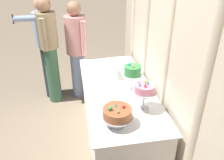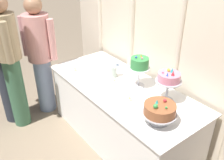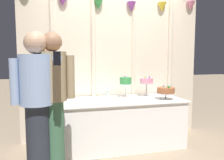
{
  "view_description": "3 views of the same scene",
  "coord_description": "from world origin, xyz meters",
  "px_view_note": "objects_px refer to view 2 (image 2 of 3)",
  "views": [
    {
      "loc": [
        2.41,
        -0.4,
        2.21
      ],
      "look_at": [
        0.13,
        0.01,
        0.93
      ],
      "focal_mm": 37.67,
      "sensor_mm": 36.0,
      "label": 1
    },
    {
      "loc": [
        1.79,
        -1.41,
        2.12
      ],
      "look_at": [
        -0.06,
        0.01,
        0.82
      ],
      "focal_mm": 39.85,
      "sensor_mm": 36.0,
      "label": 2
    },
    {
      "loc": [
        -1.02,
        -3.21,
        1.4
      ],
      "look_at": [
        -0.13,
        0.24,
        1.03
      ],
      "focal_mm": 36.2,
      "sensor_mm": 36.0,
      "label": 3
    }
  ],
  "objects_px": {
    "cake_table": "(121,113)",
    "tealight_near_right": "(130,99)",
    "tealight_far_left": "(75,70)",
    "guest_girl_blue_dress": "(2,56)",
    "cake_display_rightmost": "(160,110)",
    "guest_man_dark_suit": "(10,59)",
    "guest_man_pink_jacket": "(40,53)",
    "tealight_near_left": "(114,81)",
    "cake_display_center": "(169,79)",
    "cake_display_leftmost": "(139,65)",
    "flower_vase": "(114,71)"
  },
  "relations": [
    {
      "from": "tealight_near_left",
      "to": "guest_girl_blue_dress",
      "type": "bearing_deg",
      "value": -140.34
    },
    {
      "from": "cake_display_leftmost",
      "to": "guest_man_dark_suit",
      "type": "bearing_deg",
      "value": -138.68
    },
    {
      "from": "cake_display_rightmost",
      "to": "guest_man_pink_jacket",
      "type": "bearing_deg",
      "value": -170.52
    },
    {
      "from": "cake_table",
      "to": "cake_display_rightmost",
      "type": "distance_m",
      "value": 0.85
    },
    {
      "from": "cake_display_rightmost",
      "to": "guest_man_pink_jacket",
      "type": "distance_m",
      "value": 1.83
    },
    {
      "from": "guest_man_dark_suit",
      "to": "guest_girl_blue_dress",
      "type": "xyz_separation_m",
      "value": [
        -0.17,
        -0.05,
        -0.02
      ]
    },
    {
      "from": "cake_display_center",
      "to": "guest_man_pink_jacket",
      "type": "height_order",
      "value": "guest_man_pink_jacket"
    },
    {
      "from": "tealight_near_right",
      "to": "guest_man_pink_jacket",
      "type": "relative_size",
      "value": 0.03
    },
    {
      "from": "cake_display_center",
      "to": "cake_display_rightmost",
      "type": "relative_size",
      "value": 1.17
    },
    {
      "from": "tealight_far_left",
      "to": "guest_man_pink_jacket",
      "type": "distance_m",
      "value": 0.55
    },
    {
      "from": "flower_vase",
      "to": "tealight_far_left",
      "type": "distance_m",
      "value": 0.51
    },
    {
      "from": "cake_table",
      "to": "tealight_near_right",
      "type": "distance_m",
      "value": 0.47
    },
    {
      "from": "guest_man_pink_jacket",
      "to": "guest_girl_blue_dress",
      "type": "xyz_separation_m",
      "value": [
        -0.07,
        -0.45,
        0.05
      ]
    },
    {
      "from": "guest_man_pink_jacket",
      "to": "cake_display_center",
      "type": "bearing_deg",
      "value": 20.92
    },
    {
      "from": "tealight_far_left",
      "to": "guest_man_dark_suit",
      "type": "bearing_deg",
      "value": -121.2
    },
    {
      "from": "flower_vase",
      "to": "cake_table",
      "type": "bearing_deg",
      "value": -16.57
    },
    {
      "from": "tealight_far_left",
      "to": "guest_man_pink_jacket",
      "type": "height_order",
      "value": "guest_man_pink_jacket"
    },
    {
      "from": "cake_table",
      "to": "guest_girl_blue_dress",
      "type": "distance_m",
      "value": 1.59
    },
    {
      "from": "guest_man_pink_jacket",
      "to": "tealight_near_left",
      "type": "bearing_deg",
      "value": 23.35
    },
    {
      "from": "cake_table",
      "to": "guest_man_dark_suit",
      "type": "height_order",
      "value": "guest_man_dark_suit"
    },
    {
      "from": "tealight_far_left",
      "to": "guest_girl_blue_dress",
      "type": "xyz_separation_m",
      "value": [
        -0.55,
        -0.68,
        0.17
      ]
    },
    {
      "from": "cake_display_center",
      "to": "guest_girl_blue_dress",
      "type": "xyz_separation_m",
      "value": [
        -1.68,
        -1.07,
        -0.07
      ]
    },
    {
      "from": "cake_display_rightmost",
      "to": "tealight_near_right",
      "type": "distance_m",
      "value": 0.43
    },
    {
      "from": "cake_display_rightmost",
      "to": "tealight_far_left",
      "type": "relative_size",
      "value": 6.29
    },
    {
      "from": "tealight_near_right",
      "to": "flower_vase",
      "type": "bearing_deg",
      "value": 159.68
    },
    {
      "from": "cake_display_rightmost",
      "to": "tealight_near_left",
      "type": "relative_size",
      "value": 5.85
    },
    {
      "from": "tealight_near_right",
      "to": "tealight_near_left",
      "type": "bearing_deg",
      "value": 164.5
    },
    {
      "from": "cake_table",
      "to": "tealight_far_left",
      "type": "xyz_separation_m",
      "value": [
        -0.65,
        -0.21,
        0.38
      ]
    },
    {
      "from": "cake_table",
      "to": "cake_display_leftmost",
      "type": "relative_size",
      "value": 5.27
    },
    {
      "from": "guest_girl_blue_dress",
      "to": "cake_display_center",
      "type": "bearing_deg",
      "value": 32.52
    },
    {
      "from": "guest_girl_blue_dress",
      "to": "cake_display_leftmost",
      "type": "bearing_deg",
      "value": 38.75
    },
    {
      "from": "cake_table",
      "to": "flower_vase",
      "type": "height_order",
      "value": "flower_vase"
    },
    {
      "from": "tealight_far_left",
      "to": "tealight_near_left",
      "type": "distance_m",
      "value": 0.56
    },
    {
      "from": "tealight_near_left",
      "to": "tealight_near_right",
      "type": "height_order",
      "value": "tealight_near_right"
    },
    {
      "from": "cake_table",
      "to": "guest_man_pink_jacket",
      "type": "distance_m",
      "value": 1.31
    },
    {
      "from": "cake_table",
      "to": "cake_display_center",
      "type": "relative_size",
      "value": 5.36
    },
    {
      "from": "guest_man_dark_suit",
      "to": "tealight_far_left",
      "type": "bearing_deg",
      "value": 58.8
    },
    {
      "from": "cake_display_rightmost",
      "to": "guest_man_dark_suit",
      "type": "relative_size",
      "value": 0.18
    },
    {
      "from": "guest_man_pink_jacket",
      "to": "cake_table",
      "type": "bearing_deg",
      "value": 21.24
    },
    {
      "from": "tealight_far_left",
      "to": "guest_man_dark_suit",
      "type": "xyz_separation_m",
      "value": [
        -0.38,
        -0.63,
        0.18
      ]
    },
    {
      "from": "cake_display_center",
      "to": "guest_man_dark_suit",
      "type": "relative_size",
      "value": 0.21
    },
    {
      "from": "guest_girl_blue_dress",
      "to": "tealight_near_right",
      "type": "bearing_deg",
      "value": 28.16
    },
    {
      "from": "cake_display_rightmost",
      "to": "flower_vase",
      "type": "bearing_deg",
      "value": 167.13
    },
    {
      "from": "tealight_far_left",
      "to": "guest_girl_blue_dress",
      "type": "relative_size",
      "value": 0.03
    },
    {
      "from": "cake_display_rightmost",
      "to": "tealight_far_left",
      "type": "distance_m",
      "value": 1.33
    },
    {
      "from": "tealight_near_left",
      "to": "guest_man_pink_jacket",
      "type": "distance_m",
      "value": 1.1
    },
    {
      "from": "tealight_near_right",
      "to": "guest_man_dark_suit",
      "type": "xyz_separation_m",
      "value": [
        -1.29,
        -0.73,
        0.18
      ]
    },
    {
      "from": "cake_display_leftmost",
      "to": "cake_display_center",
      "type": "height_order",
      "value": "cake_display_leftmost"
    },
    {
      "from": "cake_display_rightmost",
      "to": "tealight_near_right",
      "type": "bearing_deg",
      "value": 176.48
    },
    {
      "from": "tealight_near_right",
      "to": "guest_girl_blue_dress",
      "type": "relative_size",
      "value": 0.03
    }
  ]
}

